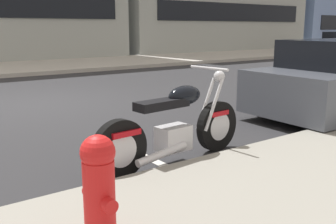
# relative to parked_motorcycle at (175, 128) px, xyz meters

# --- Properties ---
(ground_plane) EXTENTS (260.00, 260.00, 0.00)m
(ground_plane) POSITION_rel_parked_motorcycle_xyz_m (-0.17, 4.74, -0.44)
(ground_plane) COLOR #28282B
(sidewalk_far_curb) EXTENTS (120.00, 5.00, 0.14)m
(sidewalk_far_curb) POSITION_rel_parked_motorcycle_xyz_m (11.83, 12.20, -0.37)
(sidewalk_far_curb) COLOR #ADA89E
(sidewalk_far_curb) RESTS_ON ground
(parking_stall_stripe) EXTENTS (0.12, 2.20, 0.01)m
(parking_stall_stripe) POSITION_rel_parked_motorcycle_xyz_m (-0.17, 0.38, -0.43)
(parking_stall_stripe) COLOR silver
(parking_stall_stripe) RESTS_ON ground
(parked_motorcycle) EXTENTS (2.23, 0.62, 1.13)m
(parked_motorcycle) POSITION_rel_parked_motorcycle_xyz_m (0.00, 0.00, 0.00)
(parked_motorcycle) COLOR black
(parked_motorcycle) RESTS_ON ground
(fire_hydrant) EXTENTS (0.24, 0.36, 0.78)m
(fire_hydrant) POSITION_rel_parked_motorcycle_xyz_m (-1.65, -1.32, 0.12)
(fire_hydrant) COLOR red
(fire_hydrant) RESTS_ON sidewalk_near_curb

